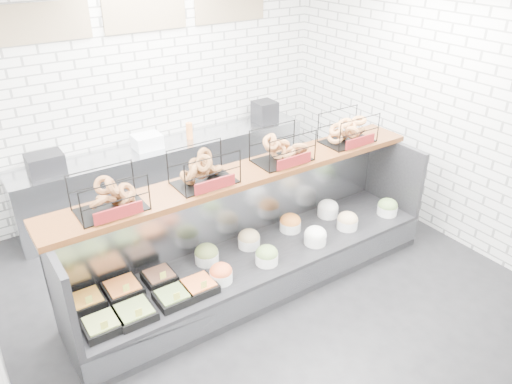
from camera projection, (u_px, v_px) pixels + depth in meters
ground at (273, 298)px, 5.21m from camera, size 5.50×5.50×0.00m
room_shell at (240, 92)px, 4.68m from camera, size 5.02×5.51×3.01m
display_case at (254, 256)px, 5.29m from camera, size 4.00×0.90×1.20m
bagel_shelf at (245, 161)px, 4.93m from camera, size 4.10×0.50×0.40m
prep_counter at (169, 173)px, 6.76m from camera, size 4.00×0.60×1.20m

